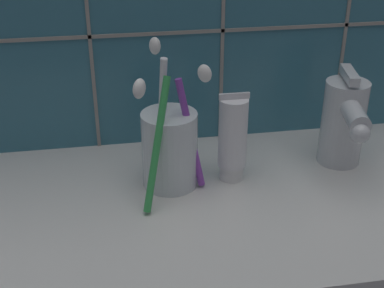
% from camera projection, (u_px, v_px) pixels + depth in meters
% --- Properties ---
extents(sink_counter, '(0.74, 0.35, 0.02)m').
position_uv_depth(sink_counter, '(234.00, 203.00, 0.69)').
color(sink_counter, silver).
rests_on(sink_counter, ground).
extents(toothbrush_cup, '(0.11, 0.13, 0.19)m').
position_uv_depth(toothbrush_cup, '(170.00, 147.00, 0.68)').
color(toothbrush_cup, silver).
rests_on(toothbrush_cup, sink_counter).
extents(toothpaste_tube, '(0.04, 0.04, 0.12)m').
position_uv_depth(toothpaste_tube, '(233.00, 138.00, 0.70)').
color(toothpaste_tube, white).
rests_on(toothpaste_tube, sink_counter).
extents(sink_faucet, '(0.06, 0.12, 0.14)m').
position_uv_depth(sink_faucet, '(344.00, 121.00, 0.73)').
color(sink_faucet, silver).
rests_on(sink_faucet, sink_counter).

